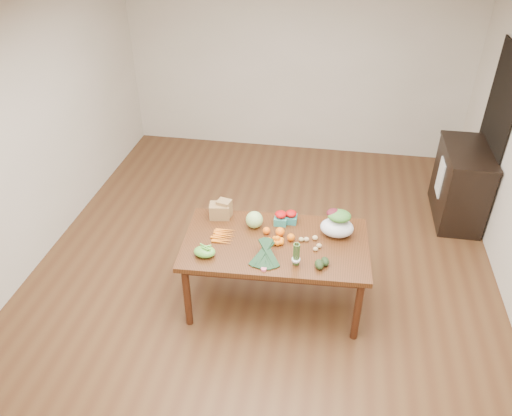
% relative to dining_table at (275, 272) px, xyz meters
% --- Properties ---
extents(floor, '(6.00, 6.00, 0.00)m').
position_rel_dining_table_xyz_m(floor, '(-0.18, 0.47, -0.38)').
color(floor, brown).
rests_on(floor, ground).
extents(ceiling, '(5.00, 6.00, 0.02)m').
position_rel_dining_table_xyz_m(ceiling, '(-0.18, 0.47, 2.33)').
color(ceiling, white).
rests_on(ceiling, room_walls).
extents(room_walls, '(5.02, 6.02, 2.70)m').
position_rel_dining_table_xyz_m(room_walls, '(-0.18, 0.47, 0.97)').
color(room_walls, silver).
rests_on(room_walls, floor).
extents(dining_table, '(1.79, 1.06, 0.75)m').
position_rel_dining_table_xyz_m(dining_table, '(0.00, 0.00, 0.00)').
color(dining_table, '#532813').
rests_on(dining_table, floor).
extents(doorway_dark, '(0.02, 1.00, 2.10)m').
position_rel_dining_table_xyz_m(doorway_dark, '(2.30, 2.07, 0.68)').
color(doorway_dark, black).
rests_on(doorway_dark, floor).
extents(cabinet, '(0.52, 1.02, 0.94)m').
position_rel_dining_table_xyz_m(cabinet, '(2.04, 1.89, 0.10)').
color(cabinet, black).
rests_on(cabinet, floor).
extents(dish_towel, '(0.02, 0.28, 0.45)m').
position_rel_dining_table_xyz_m(dish_towel, '(1.78, 1.87, 0.18)').
color(dish_towel, white).
rests_on(dish_towel, cabinet).
extents(paper_bag, '(0.28, 0.23, 0.19)m').
position_rel_dining_table_xyz_m(paper_bag, '(-0.61, 0.31, 0.47)').
color(paper_bag, olive).
rests_on(paper_bag, dining_table).
extents(cabbage, '(0.17, 0.17, 0.17)m').
position_rel_dining_table_xyz_m(cabbage, '(-0.24, 0.21, 0.46)').
color(cabbage, '#BCDD7F').
rests_on(cabbage, dining_table).
extents(strawberry_basket_a, '(0.13, 0.13, 0.11)m').
position_rel_dining_table_xyz_m(strawberry_basket_a, '(0.01, 0.31, 0.43)').
color(strawberry_basket_a, '#B70C0C').
rests_on(strawberry_basket_a, dining_table).
extents(strawberry_basket_b, '(0.12, 0.12, 0.10)m').
position_rel_dining_table_xyz_m(strawberry_basket_b, '(0.11, 0.35, 0.43)').
color(strawberry_basket_b, '#B10D0B').
rests_on(strawberry_basket_b, dining_table).
extents(orange_a, '(0.07, 0.07, 0.07)m').
position_rel_dining_table_xyz_m(orange_a, '(-0.10, 0.12, 0.41)').
color(orange_a, '#FF600F').
rests_on(orange_a, dining_table).
extents(orange_b, '(0.09, 0.09, 0.09)m').
position_rel_dining_table_xyz_m(orange_b, '(0.03, 0.11, 0.42)').
color(orange_b, '#FF580F').
rests_on(orange_b, dining_table).
extents(orange_c, '(0.08, 0.08, 0.08)m').
position_rel_dining_table_xyz_m(orange_c, '(0.14, 0.05, 0.41)').
color(orange_c, orange).
rests_on(orange_c, dining_table).
extents(mandarin_cluster, '(0.19, 0.19, 0.08)m').
position_rel_dining_table_xyz_m(mandarin_cluster, '(0.02, -0.01, 0.42)').
color(mandarin_cluster, orange).
rests_on(mandarin_cluster, dining_table).
extents(carrots, '(0.23, 0.26, 0.03)m').
position_rel_dining_table_xyz_m(carrots, '(-0.50, -0.00, 0.39)').
color(carrots, orange).
rests_on(carrots, dining_table).
extents(snap_pea_bag, '(0.20, 0.15, 0.09)m').
position_rel_dining_table_xyz_m(snap_pea_bag, '(-0.61, -0.30, 0.42)').
color(snap_pea_bag, '#62AC3A').
rests_on(snap_pea_bag, dining_table).
extents(kale_bunch, '(0.34, 0.42, 0.16)m').
position_rel_dining_table_xyz_m(kale_bunch, '(-0.05, -0.31, 0.45)').
color(kale_bunch, black).
rests_on(kale_bunch, dining_table).
extents(asparagus_bundle, '(0.09, 0.12, 0.26)m').
position_rel_dining_table_xyz_m(asparagus_bundle, '(0.22, -0.30, 0.50)').
color(asparagus_bundle, '#4E7134').
rests_on(asparagus_bundle, dining_table).
extents(potato_a, '(0.05, 0.04, 0.04)m').
position_rel_dining_table_xyz_m(potato_a, '(0.24, 0.06, 0.40)').
color(potato_a, tan).
rests_on(potato_a, dining_table).
extents(potato_b, '(0.05, 0.04, 0.04)m').
position_rel_dining_table_xyz_m(potato_b, '(0.38, -0.06, 0.39)').
color(potato_b, tan).
rests_on(potato_b, dining_table).
extents(potato_c, '(0.05, 0.05, 0.05)m').
position_rel_dining_table_xyz_m(potato_c, '(0.36, 0.10, 0.40)').
color(potato_c, '#D2B679').
rests_on(potato_c, dining_table).
extents(potato_d, '(0.05, 0.05, 0.04)m').
position_rel_dining_table_xyz_m(potato_d, '(0.28, 0.07, 0.40)').
color(potato_d, tan).
rests_on(potato_d, dining_table).
extents(potato_e, '(0.05, 0.05, 0.04)m').
position_rel_dining_table_xyz_m(potato_e, '(0.41, -0.01, 0.40)').
color(potato_e, tan).
rests_on(potato_e, dining_table).
extents(avocado_a, '(0.11, 0.13, 0.08)m').
position_rel_dining_table_xyz_m(avocado_a, '(0.43, -0.30, 0.41)').
color(avocado_a, black).
rests_on(avocado_a, dining_table).
extents(avocado_b, '(0.10, 0.12, 0.07)m').
position_rel_dining_table_xyz_m(avocado_b, '(0.48, -0.24, 0.41)').
color(avocado_b, black).
rests_on(avocado_b, dining_table).
extents(salad_bag, '(0.33, 0.26, 0.25)m').
position_rel_dining_table_xyz_m(salad_bag, '(0.56, 0.21, 0.50)').
color(salad_bag, white).
rests_on(salad_bag, dining_table).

